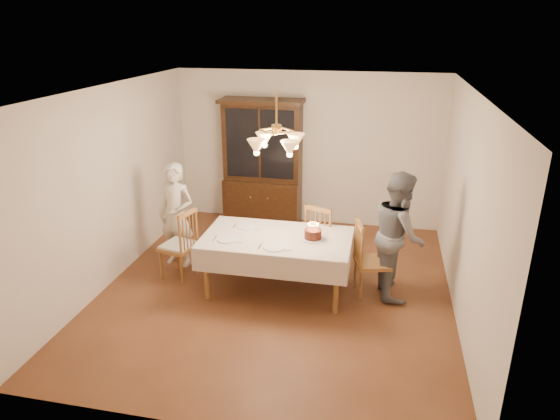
% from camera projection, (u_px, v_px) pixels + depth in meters
% --- Properties ---
extents(ground, '(5.00, 5.00, 0.00)m').
position_uv_depth(ground, '(277.00, 289.00, 6.65)').
color(ground, '#582E19').
rests_on(ground, ground).
extents(room_shell, '(5.00, 5.00, 5.00)m').
position_uv_depth(room_shell, '(277.00, 175.00, 6.09)').
color(room_shell, white).
rests_on(room_shell, ground).
extents(dining_table, '(1.90, 1.10, 0.76)m').
position_uv_depth(dining_table, '(277.00, 242.00, 6.41)').
color(dining_table, brown).
rests_on(dining_table, ground).
extents(china_hutch, '(1.38, 0.54, 2.16)m').
position_uv_depth(china_hutch, '(263.00, 165.00, 8.49)').
color(china_hutch, black).
rests_on(china_hutch, ground).
extents(chair_far_side, '(0.56, 0.55, 1.00)m').
position_uv_depth(chair_far_side, '(323.00, 240.00, 7.04)').
color(chair_far_side, brown).
rests_on(chair_far_side, ground).
extents(chair_left_end, '(0.51, 0.53, 1.00)m').
position_uv_depth(chair_left_end, '(179.00, 247.00, 6.82)').
color(chair_left_end, brown).
rests_on(chair_left_end, ground).
extents(chair_right_end, '(0.52, 0.53, 1.00)m').
position_uv_depth(chair_right_end, '(371.00, 263.00, 6.38)').
color(chair_right_end, brown).
rests_on(chair_right_end, ground).
extents(elderly_woman, '(0.61, 0.46, 1.51)m').
position_uv_depth(elderly_woman, '(177.00, 215.00, 7.09)').
color(elderly_woman, '#EDE0C8').
rests_on(elderly_woman, ground).
extents(adult_in_grey, '(0.76, 0.90, 1.64)m').
position_uv_depth(adult_in_grey, '(398.00, 234.00, 6.30)').
color(adult_in_grey, slate).
rests_on(adult_in_grey, ground).
extents(birthday_cake, '(0.30, 0.30, 0.21)m').
position_uv_depth(birthday_cake, '(313.00, 235.00, 6.29)').
color(birthday_cake, white).
rests_on(birthday_cake, dining_table).
extents(place_setting_near_left, '(0.39, 0.24, 0.02)m').
position_uv_depth(place_setting_near_left, '(228.00, 240.00, 6.28)').
color(place_setting_near_left, white).
rests_on(place_setting_near_left, dining_table).
extents(place_setting_near_right, '(0.41, 0.27, 0.02)m').
position_uv_depth(place_setting_near_right, '(275.00, 247.00, 6.07)').
color(place_setting_near_right, white).
rests_on(place_setting_near_right, dining_table).
extents(place_setting_far_left, '(0.40, 0.25, 0.02)m').
position_uv_depth(place_setting_far_left, '(248.00, 227.00, 6.68)').
color(place_setting_far_left, white).
rests_on(place_setting_far_left, dining_table).
extents(chandelier, '(0.62, 0.62, 0.73)m').
position_uv_depth(chandelier, '(277.00, 143.00, 5.95)').
color(chandelier, '#BF8C3F').
rests_on(chandelier, ground).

